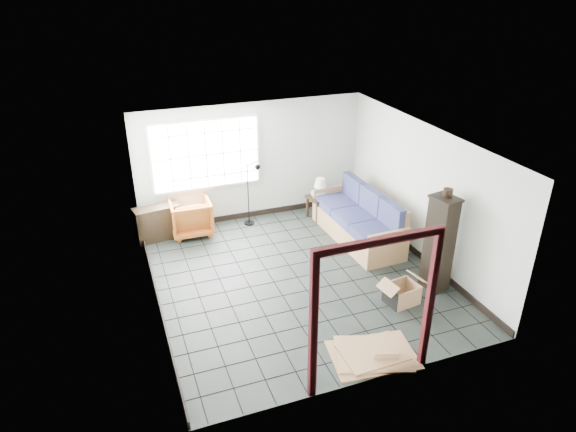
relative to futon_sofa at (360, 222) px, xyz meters
name	(u,v)px	position (x,y,z in m)	size (l,w,h in m)	color
ground	(297,277)	(-1.76, -0.96, -0.38)	(5.50, 5.50, 0.00)	black
room_shell	(298,192)	(-1.76, -0.93, 1.30)	(5.02, 5.52, 2.61)	silver
window_panel	(206,155)	(-2.76, 1.74, 1.22)	(2.32, 0.08, 1.52)	silver
doorway_trim	(376,294)	(-1.76, -3.66, 1.00)	(1.80, 0.08, 2.20)	#3D0E11
futon_sofa	(360,222)	(0.00, 0.00, 0.00)	(1.00, 2.42, 1.06)	brown
armchair	(190,215)	(-3.24, 1.44, 0.04)	(0.83, 0.78, 0.85)	#914615
side_table	(320,200)	(-0.41, 1.18, 0.05)	(0.56, 0.56, 0.52)	black
table_lamp	(320,184)	(-0.38, 1.23, 0.42)	(0.33, 0.33, 0.41)	black
projector	(320,193)	(-0.39, 1.22, 0.19)	(0.34, 0.28, 0.11)	silver
floor_lamp	(253,191)	(-1.88, 1.37, 0.41)	(0.39, 0.35, 1.48)	black
console_shelf	(158,223)	(-3.91, 1.44, -0.02)	(0.97, 0.51, 0.72)	black
tall_shelf	(439,243)	(0.39, -2.07, 0.50)	(0.45, 0.53, 1.73)	black
pot	(448,192)	(0.45, -2.02, 1.41)	(0.18, 0.18, 0.12)	black
open_box	(402,294)	(-0.40, -2.28, -0.21)	(0.87, 0.51, 0.47)	#9F764D
cardboard_pile	(374,353)	(-1.47, -3.30, -0.34)	(1.34, 1.11, 0.18)	#9F764D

